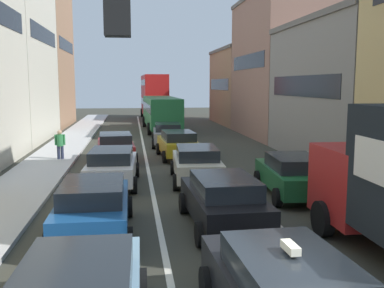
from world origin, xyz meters
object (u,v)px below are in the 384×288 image
(bus_mid_queue_primary, at_px, (161,111))
(pedestrian_near_kerb, at_px, (60,144))
(hatchback_centre_lane_third, at_px, (197,163))
(sedan_left_lane_fourth, at_px, (116,146))
(bus_far_queue_secondary, at_px, (154,95))
(sedan_centre_lane_fifth, at_px, (167,134))
(sedan_right_lane_behind_truck, at_px, (293,174))
(coupe_centre_lane_fourth, at_px, (178,144))
(sedan_centre_lane_second, at_px, (223,200))
(sedan_left_lane_third, at_px, (112,166))
(wagon_left_lane_second, at_px, (94,206))

(bus_mid_queue_primary, height_order, pedestrian_near_kerb, bus_mid_queue_primary)
(hatchback_centre_lane_third, distance_m, sedan_left_lane_fourth, 6.44)
(hatchback_centre_lane_third, distance_m, bus_far_queue_secondary, 33.77)
(sedan_centre_lane_fifth, bearing_deg, sedan_right_lane_behind_truck, -163.60)
(coupe_centre_lane_fourth, xyz_separation_m, sedan_left_lane_fourth, (-3.36, -0.64, 0.00))
(sedan_centre_lane_second, height_order, sedan_centre_lane_fifth, same)
(bus_mid_queue_primary, distance_m, bus_far_queue_secondary, 13.33)
(hatchback_centre_lane_third, xyz_separation_m, sedan_right_lane_behind_truck, (3.11, -2.72, 0.00))
(hatchback_centre_lane_third, relative_size, sedan_centre_lane_fifth, 1.00)
(sedan_centre_lane_fifth, bearing_deg, coupe_centre_lane_fourth, -175.52)
(bus_mid_queue_primary, height_order, bus_far_queue_secondary, bus_far_queue_secondary)
(hatchback_centre_lane_third, bearing_deg, bus_far_queue_secondary, 3.28)
(sedan_left_lane_third, height_order, sedan_left_lane_fourth, same)
(bus_mid_queue_primary, bearing_deg, wagon_left_lane_second, 170.65)
(coupe_centre_lane_fourth, bearing_deg, bus_mid_queue_primary, -3.23)
(sedan_left_lane_fourth, relative_size, sedan_centre_lane_fifth, 1.01)
(sedan_right_lane_behind_truck, distance_m, bus_mid_queue_primary, 23.38)
(wagon_left_lane_second, xyz_separation_m, bus_far_queue_secondary, (3.64, 39.73, 2.03))
(wagon_left_lane_second, bearing_deg, sedan_centre_lane_second, -87.29)
(bus_mid_queue_primary, xyz_separation_m, bus_far_queue_secondary, (0.06, 13.29, 1.07))
(bus_mid_queue_primary, distance_m, pedestrian_near_kerb, 15.92)
(sedan_centre_lane_second, height_order, sedan_left_lane_third, same)
(bus_far_queue_secondary, bearing_deg, wagon_left_lane_second, 173.63)
(wagon_left_lane_second, distance_m, sedan_centre_lane_fifth, 17.40)
(coupe_centre_lane_fourth, distance_m, sedan_right_lane_behind_truck, 9.35)
(hatchback_centre_lane_third, xyz_separation_m, sedan_centre_lane_fifth, (-0.31, 11.05, 0.00))
(sedan_left_lane_third, relative_size, coupe_centre_lane_fourth, 1.00)
(pedestrian_near_kerb, bearing_deg, sedan_right_lane_behind_truck, -137.42)
(bus_far_queue_secondary, bearing_deg, sedan_left_lane_third, 173.13)
(wagon_left_lane_second, height_order, coupe_centre_lane_fourth, same)
(sedan_left_lane_third, bearing_deg, bus_mid_queue_primary, -6.83)
(hatchback_centre_lane_third, height_order, coupe_centre_lane_fourth, same)
(hatchback_centre_lane_third, relative_size, bus_mid_queue_primary, 0.42)
(sedan_left_lane_third, distance_m, pedestrian_near_kerb, 6.65)
(sedan_centre_lane_second, bearing_deg, sedan_right_lane_behind_truck, -47.50)
(sedan_left_lane_fourth, height_order, bus_far_queue_secondary, bus_far_queue_secondary)
(bus_mid_queue_primary, xyz_separation_m, pedestrian_near_kerb, (-6.27, -14.62, -0.81))
(bus_mid_queue_primary, bearing_deg, hatchback_centre_lane_third, 178.62)
(sedan_centre_lane_second, height_order, bus_mid_queue_primary, bus_mid_queue_primary)
(sedan_left_lane_fourth, height_order, sedan_right_lane_behind_truck, same)
(wagon_left_lane_second, bearing_deg, sedan_left_lane_fourth, -1.09)
(coupe_centre_lane_fourth, bearing_deg, pedestrian_near_kerb, 89.17)
(wagon_left_lane_second, bearing_deg, pedestrian_near_kerb, 12.63)
(coupe_centre_lane_fourth, relative_size, bus_mid_queue_primary, 0.42)
(sedan_left_lane_third, relative_size, bus_far_queue_secondary, 0.41)
(sedan_left_lane_fourth, height_order, pedestrian_near_kerb, pedestrian_near_kerb)
(sedan_centre_lane_fifth, bearing_deg, hatchback_centre_lane_third, -175.93)
(sedan_centre_lane_second, relative_size, bus_far_queue_secondary, 0.41)
(sedan_right_lane_behind_truck, xyz_separation_m, pedestrian_near_kerb, (-9.47, 8.53, 0.15))
(sedan_right_lane_behind_truck, height_order, pedestrian_near_kerb, pedestrian_near_kerb)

